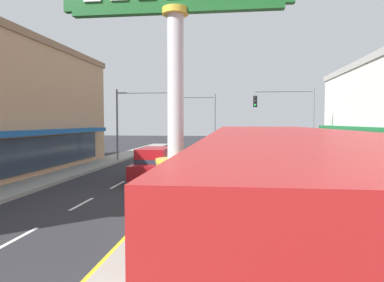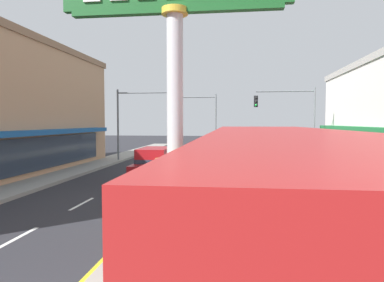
{
  "view_description": "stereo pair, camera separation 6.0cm",
  "coord_description": "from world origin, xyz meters",
  "px_view_note": "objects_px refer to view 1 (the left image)",
  "views": [
    {
      "loc": [
        1.88,
        -4.29,
        3.42
      ],
      "look_at": [
        0.06,
        10.36,
        2.6
      ],
      "focal_mm": 32.12,
      "sensor_mm": 36.0,
      "label": 1
    },
    {
      "loc": [
        1.94,
        -4.29,
        3.42
      ],
      "look_at": [
        0.06,
        10.36,
        2.6
      ],
      "focal_mm": 32.12,
      "sensor_mm": 36.0,
      "label": 2
    }
  ],
  "objects_px": {
    "suv_near_right_lane": "(154,164)",
    "bus_near_left_lane": "(283,205)",
    "traffic_light_right_side": "(291,112)",
    "suv_mid_left_lane": "(253,172)",
    "sedan_far_right_lane": "(284,153)",
    "district_sign": "(175,94)",
    "traffic_light_left_side": "(137,112)",
    "traffic_light_median_far": "(200,114)"
  },
  "relations": [
    {
      "from": "traffic_light_median_far",
      "to": "sedan_far_right_lane",
      "type": "xyz_separation_m",
      "value": [
        7.67,
        -4.21,
        -3.41
      ]
    },
    {
      "from": "traffic_light_left_side",
      "to": "sedan_far_right_lane",
      "type": "relative_size",
      "value": 1.43
    },
    {
      "from": "traffic_light_right_side",
      "to": "suv_mid_left_lane",
      "type": "height_order",
      "value": "traffic_light_right_side"
    },
    {
      "from": "traffic_light_right_side",
      "to": "sedan_far_right_lane",
      "type": "height_order",
      "value": "traffic_light_right_side"
    },
    {
      "from": "suv_near_right_lane",
      "to": "sedan_far_right_lane",
      "type": "bearing_deg",
      "value": 49.53
    },
    {
      "from": "traffic_light_median_far",
      "to": "suv_near_right_lane",
      "type": "height_order",
      "value": "traffic_light_median_far"
    },
    {
      "from": "suv_near_right_lane",
      "to": "traffic_light_right_side",
      "type": "bearing_deg",
      "value": 44.35
    },
    {
      "from": "suv_near_right_lane",
      "to": "bus_near_left_lane",
      "type": "xyz_separation_m",
      "value": [
        5.58,
        -13.08,
        0.88
      ]
    },
    {
      "from": "traffic_light_right_side",
      "to": "suv_near_right_lane",
      "type": "relative_size",
      "value": 1.34
    },
    {
      "from": "sedan_far_right_lane",
      "to": "traffic_light_median_far",
      "type": "bearing_deg",
      "value": 151.21
    },
    {
      "from": "traffic_light_left_side",
      "to": "suv_near_right_lane",
      "type": "xyz_separation_m",
      "value": [
        3.58,
        -8.87,
        -3.26
      ]
    },
    {
      "from": "traffic_light_left_side",
      "to": "sedan_far_right_lane",
      "type": "bearing_deg",
      "value": 7.01
    },
    {
      "from": "traffic_light_median_far",
      "to": "suv_near_right_lane",
      "type": "xyz_separation_m",
      "value": [
        -1.21,
        -14.62,
        -3.21
      ]
    },
    {
      "from": "traffic_light_left_side",
      "to": "sedan_far_right_lane",
      "type": "height_order",
      "value": "traffic_light_left_side"
    },
    {
      "from": "bus_near_left_lane",
      "to": "district_sign",
      "type": "bearing_deg",
      "value": 122.44
    },
    {
      "from": "district_sign",
      "to": "traffic_light_median_far",
      "type": "xyz_separation_m",
      "value": [
        -1.58,
        23.31,
        -0.1
      ]
    },
    {
      "from": "district_sign",
      "to": "traffic_light_right_side",
      "type": "xyz_separation_m",
      "value": [
        6.37,
        17.65,
        -0.05
      ]
    },
    {
      "from": "suv_near_right_lane",
      "to": "suv_mid_left_lane",
      "type": "height_order",
      "value": "same"
    },
    {
      "from": "district_sign",
      "to": "suv_mid_left_lane",
      "type": "xyz_separation_m",
      "value": [
        2.79,
        6.01,
        -3.31
      ]
    },
    {
      "from": "traffic_light_left_side",
      "to": "suv_mid_left_lane",
      "type": "distance_m",
      "value": 15.11
    },
    {
      "from": "suv_mid_left_lane",
      "to": "sedan_far_right_lane",
      "type": "bearing_deg",
      "value": 75.84
    },
    {
      "from": "district_sign",
      "to": "traffic_light_right_side",
      "type": "distance_m",
      "value": 18.77
    },
    {
      "from": "bus_near_left_lane",
      "to": "suv_mid_left_lane",
      "type": "relative_size",
      "value": 2.41
    },
    {
      "from": "suv_near_right_lane",
      "to": "sedan_far_right_lane",
      "type": "distance_m",
      "value": 13.68
    },
    {
      "from": "district_sign",
      "to": "sedan_far_right_lane",
      "type": "bearing_deg",
      "value": 72.32
    },
    {
      "from": "traffic_light_left_side",
      "to": "suv_near_right_lane",
      "type": "relative_size",
      "value": 1.34
    },
    {
      "from": "district_sign",
      "to": "sedan_far_right_lane",
      "type": "xyz_separation_m",
      "value": [
        6.09,
        19.1,
        -3.51
      ]
    },
    {
      "from": "suv_near_right_lane",
      "to": "traffic_light_median_far",
      "type": "bearing_deg",
      "value": 85.28
    },
    {
      "from": "suv_near_right_lane",
      "to": "suv_mid_left_lane",
      "type": "xyz_separation_m",
      "value": [
        5.57,
        -2.69,
        0.0
      ]
    },
    {
      "from": "bus_near_left_lane",
      "to": "suv_mid_left_lane",
      "type": "height_order",
      "value": "bus_near_left_lane"
    },
    {
      "from": "traffic_light_median_far",
      "to": "sedan_far_right_lane",
      "type": "bearing_deg",
      "value": -28.79
    },
    {
      "from": "sedan_far_right_lane",
      "to": "traffic_light_right_side",
      "type": "bearing_deg",
      "value": -78.9
    },
    {
      "from": "district_sign",
      "to": "bus_near_left_lane",
      "type": "xyz_separation_m",
      "value": [
        2.79,
        -4.39,
        -2.43
      ]
    },
    {
      "from": "district_sign",
      "to": "traffic_light_right_side",
      "type": "relative_size",
      "value": 1.32
    },
    {
      "from": "sedan_far_right_lane",
      "to": "traffic_light_left_side",
      "type": "bearing_deg",
      "value": -172.99
    },
    {
      "from": "traffic_light_median_far",
      "to": "suv_mid_left_lane",
      "type": "distance_m",
      "value": 18.14
    },
    {
      "from": "traffic_light_median_far",
      "to": "bus_near_left_lane",
      "type": "relative_size",
      "value": 0.55
    },
    {
      "from": "traffic_light_median_far",
      "to": "sedan_far_right_lane",
      "type": "height_order",
      "value": "traffic_light_median_far"
    },
    {
      "from": "traffic_light_left_side",
      "to": "traffic_light_right_side",
      "type": "relative_size",
      "value": 1.0
    },
    {
      "from": "sedan_far_right_lane",
      "to": "bus_near_left_lane",
      "type": "bearing_deg",
      "value": -98.0
    },
    {
      "from": "district_sign",
      "to": "sedan_far_right_lane",
      "type": "distance_m",
      "value": 20.35
    },
    {
      "from": "district_sign",
      "to": "suv_mid_left_lane",
      "type": "relative_size",
      "value": 1.76
    }
  ]
}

